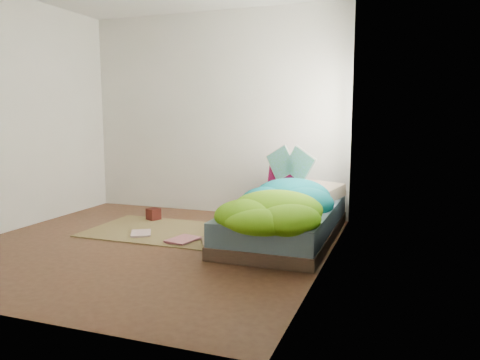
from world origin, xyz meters
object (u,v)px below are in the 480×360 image
object	(u,v)px
pillow_magenta	(286,179)
floor_book_b	(174,238)
bed	(285,223)
wooden_box	(154,214)
open_book	(290,155)
floor_book_a	(131,234)

from	to	relation	value
pillow_magenta	floor_book_b	size ratio (longest dim) A/B	1.25
bed	pillow_magenta	xyz separation A→B (m)	(-0.16, 0.65, 0.38)
bed	wooden_box	world-z (taller)	bed
bed	wooden_box	xyz separation A→B (m)	(-1.73, 0.27, -0.09)
open_book	floor_book_b	world-z (taller)	open_book
open_book	bed	bearing A→B (deg)	-61.81
open_book	wooden_box	xyz separation A→B (m)	(-1.65, -0.24, -0.76)
wooden_box	open_book	bearing A→B (deg)	8.21
floor_book_b	floor_book_a	bearing A→B (deg)	-170.57
bed	floor_book_a	distance (m)	1.65
bed	pillow_magenta	distance (m)	0.77
bed	wooden_box	size ratio (longest dim) A/B	14.62
pillow_magenta	floor_book_a	world-z (taller)	pillow_magenta
bed	floor_book_a	bearing A→B (deg)	-163.79
open_book	floor_book_a	size ratio (longest dim) A/B	1.80
pillow_magenta	floor_book_a	size ratio (longest dim) A/B	1.43
pillow_magenta	wooden_box	size ratio (longest dim) A/B	2.99
floor_book_a	bed	bearing A→B (deg)	-13.40
wooden_box	floor_book_b	size ratio (longest dim) A/B	0.42
floor_book_a	pillow_magenta	bearing A→B (deg)	8.44
wooden_box	floor_book_a	world-z (taller)	wooden_box
wooden_box	floor_book_b	distance (m)	1.01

